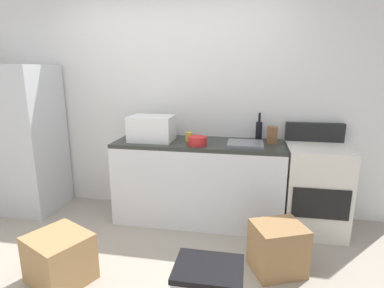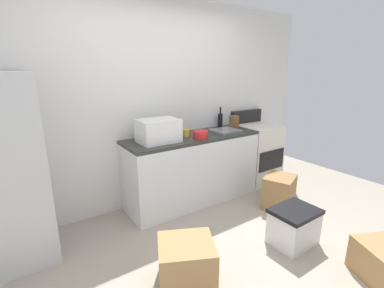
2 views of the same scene
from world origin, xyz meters
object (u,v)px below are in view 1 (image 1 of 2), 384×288
coffee_mug (189,137)px  cardboard_box_medium (60,258)px  stove_oven (314,187)px  refrigerator (26,139)px  cardboard_box_small (278,248)px  mixing_bowl (197,141)px  wine_bottle (259,130)px  microwave (152,128)px  knife_block (272,135)px

coffee_mug → cardboard_box_medium: coffee_mug is taller
stove_oven → cardboard_box_medium: stove_oven is taller
refrigerator → cardboard_box_small: size_ratio=4.09×
coffee_mug → cardboard_box_medium: bearing=-123.3°
mixing_bowl → cardboard_box_medium: 1.61m
refrigerator → wine_bottle: 2.70m
microwave → knife_block: bearing=3.8°
refrigerator → coffee_mug: 1.95m
coffee_mug → mixing_bowl: (0.12, -0.15, -0.00)m
stove_oven → cardboard_box_medium: (-2.13, -1.24, -0.27)m
stove_oven → mixing_bowl: (-1.21, -0.16, 0.48)m
knife_block → cardboard_box_small: 1.16m
stove_oven → cardboard_box_medium: bearing=-149.8°
coffee_mug → cardboard_box_small: bearing=-41.2°
mixing_bowl → knife_block: bearing=15.3°
wine_bottle → knife_block: size_ratio=1.67×
wine_bottle → coffee_mug: size_ratio=3.00×
coffee_mug → knife_block: bearing=3.9°
coffee_mug → mixing_bowl: bearing=-51.8°
knife_block → mixing_bowl: bearing=-164.7°
cardboard_box_small → wine_bottle: bearing=99.3°
cardboard_box_medium → cardboard_box_small: (1.71, 0.44, 0.01)m
knife_block → cardboard_box_medium: (-1.68, -1.29, -0.79)m
refrigerator → wine_bottle: (2.68, 0.26, 0.16)m
cardboard_box_medium → microwave: bearing=71.6°
refrigerator → mixing_bowl: 2.07m
wine_bottle → coffee_mug: 0.77m
microwave → wine_bottle: 1.17m
refrigerator → microwave: bearing=0.8°
knife_block → stove_oven: bearing=-6.4°
refrigerator → microwave: size_ratio=3.71×
microwave → coffee_mug: bearing=3.5°
stove_oven → microwave: size_ratio=2.39×
microwave → mixing_bowl: bearing=-13.2°
stove_oven → wine_bottle: (-0.59, 0.21, 0.54)m
knife_block → cardboard_box_small: bearing=-87.8°
mixing_bowl → cardboard_box_small: bearing=-39.3°
knife_block → cardboard_box_medium: knife_block is taller
cardboard_box_medium → refrigerator: bearing=134.0°
knife_block → mixing_bowl: knife_block is taller
refrigerator → mixing_bowl: size_ratio=8.98×
mixing_bowl → cardboard_box_medium: bearing=-130.4°
coffee_mug → wine_bottle: bearing=16.3°
coffee_mug → stove_oven: bearing=0.4°
refrigerator → cardboard_box_medium: size_ratio=3.85×
microwave → cardboard_box_medium: 1.52m
microwave → mixing_bowl: 0.54m
refrigerator → knife_block: (2.82, 0.11, 0.14)m
mixing_bowl → wine_bottle: bearing=30.2°
mixing_bowl → cardboard_box_small: mixing_bowl is taller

